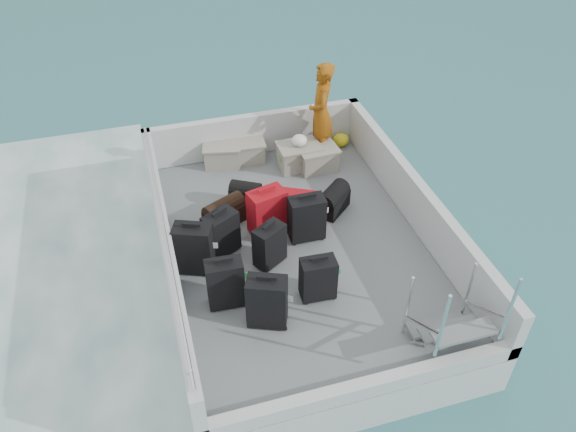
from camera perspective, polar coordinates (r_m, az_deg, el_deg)
name	(u,v)px	position (r m, az deg, el deg)	size (l,w,h in m)	color
ground	(297,276)	(8.14, 0.94, -6.07)	(160.00, 160.00, 0.00)	#185357
ferry_hull	(297,261)	(7.93, 0.96, -4.55)	(3.60, 5.00, 0.60)	silver
deck	(298,244)	(7.72, 0.99, -2.89)	(3.30, 4.70, 0.02)	slate
deck_fittings	(331,234)	(7.33, 4.35, -1.79)	(3.60, 5.00, 0.90)	#B7BCBC
suitcase_0	(225,284)	(6.74, -6.38, -6.86)	(0.44, 0.25, 0.68)	black
suitcase_1	(194,249)	(7.21, -9.50, -3.35)	(0.48, 0.27, 0.71)	black
suitcase_2	(221,234)	(7.43, -6.79, -1.82)	(0.45, 0.27, 0.64)	black
suitcase_3	(267,302)	(6.50, -2.14, -8.75)	(0.46, 0.27, 0.70)	black
suitcase_4	(270,246)	(7.24, -1.88, -3.04)	(0.41, 0.24, 0.61)	black
suitcase_5	(267,212)	(7.69, -2.12, 0.38)	(0.50, 0.30, 0.69)	maroon
suitcase_6	(318,279)	(6.83, 3.07, -6.42)	(0.43, 0.25, 0.59)	black
suitcase_7	(307,219)	(7.60, 1.91, -0.27)	(0.48, 0.27, 0.67)	black
suitcase_8	(293,206)	(8.12, 0.48, 1.03)	(0.48, 0.74, 0.29)	maroon
duffel_0	(225,214)	(7.99, -6.45, 0.16)	(0.58, 0.30, 0.32)	black
duffel_1	(246,197)	(8.28, -4.31, 1.93)	(0.44, 0.30, 0.32)	black
duffel_2	(333,202)	(8.20, 4.61, 1.46)	(0.52, 0.30, 0.32)	black
crate_0	(222,156)	(9.21, -6.68, 6.12)	(0.56, 0.39, 0.34)	gray
crate_1	(247,152)	(9.27, -4.18, 6.51)	(0.54, 0.37, 0.33)	gray
crate_2	(299,157)	(9.07, 1.14, 6.02)	(0.64, 0.44, 0.38)	gray
crate_3	(318,159)	(9.05, 3.04, 5.78)	(0.59, 0.41, 0.36)	gray
yellow_bag	(341,140)	(9.71, 5.38, 7.72)	(0.28, 0.26, 0.22)	yellow
white_bag	(299,142)	(8.92, 1.16, 7.53)	(0.24, 0.24, 0.18)	white
passenger	(321,113)	(9.03, 3.38, 10.45)	(0.61, 0.39, 1.64)	orange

